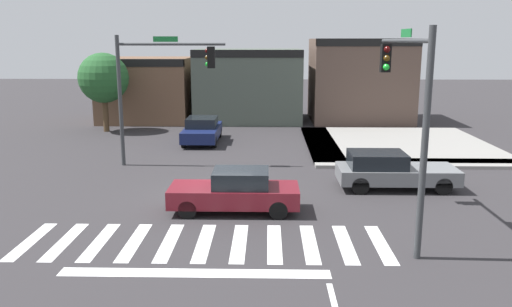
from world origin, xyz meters
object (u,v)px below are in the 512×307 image
object	(u,v)px
traffic_signal_northwest	(159,76)
car_maroon	(236,191)
car_navy	(202,130)
traffic_signal_southeast	(406,92)
car_gray	(391,170)
roadside_tree	(103,78)

from	to	relation	value
traffic_signal_northwest	car_maroon	bearing A→B (deg)	-59.75
car_maroon	traffic_signal_northwest	bearing A→B (deg)	-59.75
car_maroon	car_navy	bearing A→B (deg)	-77.71
traffic_signal_northwest	car_navy	bearing A→B (deg)	78.09
traffic_signal_southeast	car_gray	world-z (taller)	traffic_signal_southeast
traffic_signal_southeast	traffic_signal_northwest	bearing A→B (deg)	47.30
car_gray	car_maroon	bearing A→B (deg)	-153.28
car_maroon	car_gray	xyz separation A→B (m)	(5.90, 2.97, 0.02)
car_maroon	car_navy	size ratio (longest dim) A/B	0.96
car_gray	roadside_tree	world-z (taller)	roadside_tree
traffic_signal_northwest	car_gray	size ratio (longest dim) A/B	1.30
traffic_signal_northwest	car_gray	xyz separation A→B (m)	(9.75, -3.62, -3.38)
car_gray	traffic_signal_northwest	bearing A→B (deg)	159.60
car_navy	traffic_signal_southeast	bearing A→B (deg)	29.17
car_gray	car_navy	world-z (taller)	car_gray
traffic_signal_southeast	car_navy	xyz separation A→B (m)	(-7.73, 13.85, -3.53)
traffic_signal_northwest	car_maroon	size ratio (longest dim) A/B	1.36
traffic_signal_northwest	traffic_signal_southeast	bearing A→B (deg)	-42.70
traffic_signal_northwest	car_maroon	world-z (taller)	traffic_signal_northwest
car_gray	roadside_tree	bearing A→B (deg)	139.97
traffic_signal_northwest	car_navy	distance (m)	6.68
car_navy	car_gray	bearing A→B (deg)	42.80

